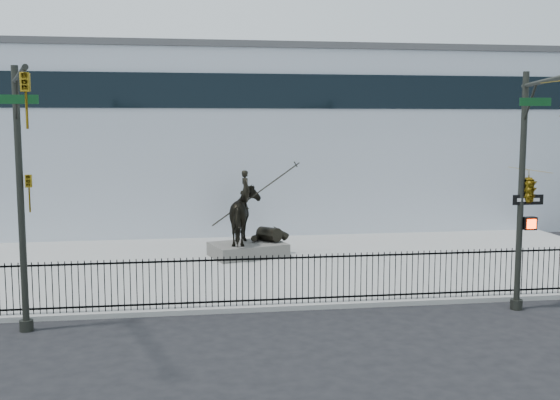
{
  "coord_description": "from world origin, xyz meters",
  "views": [
    {
      "loc": [
        -2.76,
        -17.59,
        5.54
      ],
      "look_at": [
        0.72,
        6.0,
        2.72
      ],
      "focal_mm": 42.0,
      "sensor_mm": 36.0,
      "label": 1
    }
  ],
  "objects": [
    {
      "name": "building",
      "position": [
        0.0,
        20.0,
        4.5
      ],
      "size": [
        44.0,
        14.0,
        9.0
      ],
      "primitive_type": "cube",
      "color": "silver",
      "rests_on": "ground"
    },
    {
      "name": "traffic_signal_right",
      "position": [
        6.47,
        -2.0,
        4.85
      ],
      "size": [
        2.17,
        6.86,
        7.0
      ],
      "color": "black",
      "rests_on": "ground"
    },
    {
      "name": "statue_plinth",
      "position": [
        -0.24,
        8.43,
        0.42
      ],
      "size": [
        3.31,
        2.7,
        0.54
      ],
      "primitive_type": "cube",
      "rotation": [
        0.0,
        0.0,
        0.28
      ],
      "color": "#504D49",
      "rests_on": "plaza"
    },
    {
      "name": "plaza",
      "position": [
        0.0,
        7.0,
        0.07
      ],
      "size": [
        30.0,
        12.0,
        0.15
      ],
      "primitive_type": "cube",
      "color": "gray",
      "rests_on": "ground"
    },
    {
      "name": "picket_fence",
      "position": [
        0.0,
        1.25,
        0.9
      ],
      "size": [
        22.1,
        0.1,
        1.5
      ],
      "color": "black",
      "rests_on": "plaza"
    },
    {
      "name": "equestrian_statue",
      "position": [
        -0.19,
        8.44,
        1.82
      ],
      "size": [
        3.55,
        2.73,
        3.12
      ],
      "rotation": [
        0.0,
        0.0,
        0.28
      ],
      "color": "black",
      "rests_on": "statue_plinth"
    },
    {
      "name": "traffic_signal_left",
      "position": [
        -6.75,
        -0.62,
        4.03
      ],
      "size": [
        1.52,
        4.84,
        7.0
      ],
      "color": "black",
      "rests_on": "ground"
    },
    {
      "name": "ground",
      "position": [
        0.0,
        0.0,
        0.0
      ],
      "size": [
        120.0,
        120.0,
        0.0
      ],
      "primitive_type": "plane",
      "color": "black",
      "rests_on": "ground"
    }
  ]
}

